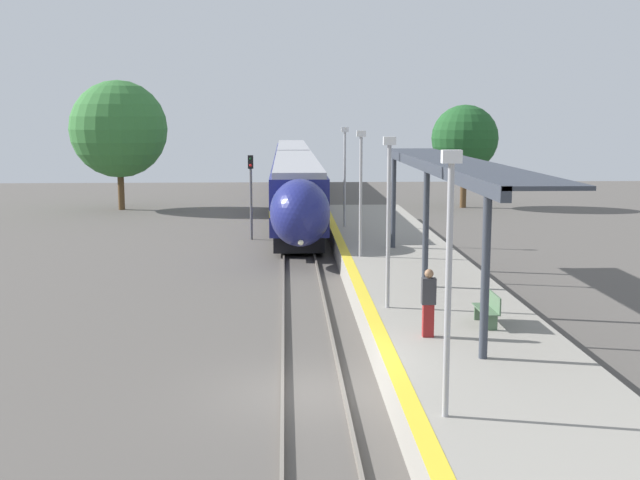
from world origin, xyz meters
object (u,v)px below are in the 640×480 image
object	(u,v)px
lamppost_far	(361,185)
platform_bench	(489,308)
railway_signal	(251,188)
lamppost_near	(449,266)
train	(294,175)
person_waiting	(428,302)
lamppost_farthest	(345,170)
lamppost_mid	(389,210)

from	to	relation	value
lamppost_far	platform_bench	bearing A→B (deg)	-76.94
railway_signal	lamppost_near	size ratio (longest dim) A/B	0.89
train	railway_signal	size ratio (longest dim) A/B	10.97
railway_signal	lamppost_near	world-z (taller)	lamppost_near
person_waiting	lamppost_far	xyz separation A→B (m)	(-0.64, 11.84, 1.97)
train	railway_signal	world-z (taller)	railway_signal
lamppost_near	person_waiting	bearing A→B (deg)	83.32
lamppost_near	lamppost_far	bearing A→B (deg)	90.00
train	platform_bench	size ratio (longest dim) A/B	33.83
person_waiting	lamppost_farthest	distance (m)	20.60
lamppost_mid	railway_signal	bearing A→B (deg)	104.15
lamppost_near	platform_bench	bearing A→B (deg)	69.23
lamppost_far	lamppost_near	bearing A→B (deg)	-90.00
platform_bench	lamppost_near	size ratio (longest dim) A/B	0.29
railway_signal	train	bearing A→B (deg)	80.59
lamppost_mid	person_waiting	bearing A→B (deg)	-78.58
person_waiting	lamppost_far	size ratio (longest dim) A/B	0.35
lamppost_near	lamppost_mid	xyz separation A→B (m)	(0.00, 8.66, 0.00)
railway_signal	lamppost_far	world-z (taller)	lamppost_far
person_waiting	railway_signal	size ratio (longest dim) A/B	0.40
platform_bench	lamppost_farthest	xyz separation A→B (m)	(-2.49, 19.40, 2.43)
train	lamppost_far	bearing A→B (deg)	-84.59
person_waiting	lamppost_mid	world-z (taller)	lamppost_mid
person_waiting	lamppost_near	xyz separation A→B (m)	(-0.64, -5.48, 1.97)
train	platform_bench	distance (m)	36.15
person_waiting	lamppost_far	bearing A→B (deg)	93.10
lamppost_near	railway_signal	bearing A→B (deg)	99.83
train	lamppost_farthest	xyz separation A→B (m)	(2.38, -16.41, 1.51)
person_waiting	lamppost_near	size ratio (longest dim) A/B	0.35
platform_bench	lamppost_near	xyz separation A→B (m)	(-2.49, -6.57, 2.43)
train	railway_signal	distance (m)	14.87
train	railway_signal	xyz separation A→B (m)	(-2.43, -14.66, 0.42)
train	railway_signal	bearing A→B (deg)	-99.41
lamppost_mid	lamppost_far	size ratio (longest dim) A/B	1.00
lamppost_far	person_waiting	bearing A→B (deg)	-86.90
railway_signal	lamppost_farthest	bearing A→B (deg)	-19.98
railway_signal	lamppost_near	xyz separation A→B (m)	(4.81, -27.72, 1.08)
platform_bench	lamppost_near	distance (m)	7.44
railway_signal	platform_bench	bearing A→B (deg)	-70.96
lamppost_mid	lamppost_farthest	world-z (taller)	same
lamppost_farthest	person_waiting	bearing A→B (deg)	-88.21
platform_bench	lamppost_farthest	size ratio (longest dim) A/B	0.29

